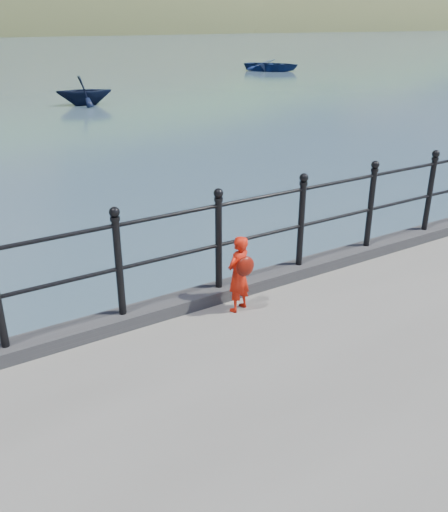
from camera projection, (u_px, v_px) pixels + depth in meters
ground at (171, 377)px, 6.65m from camera, size 600.00×600.00×0.00m
kerb at (173, 305)px, 6.10m from camera, size 60.00×0.30×0.15m
railing at (171, 244)px, 5.80m from camera, size 18.11×0.11×1.20m
child at (239, 273)px, 5.97m from camera, size 0.38×0.34×0.89m
launch_blue at (272, 65)px, 46.29m from camera, size 5.38×5.75×0.97m
launch_navy at (84, 91)px, 27.59m from camera, size 3.25×2.98×1.44m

